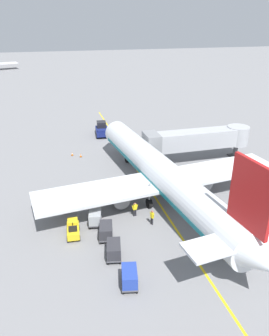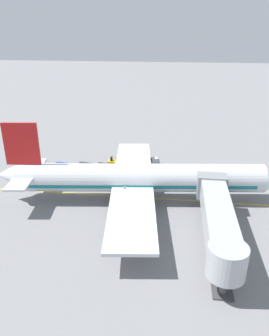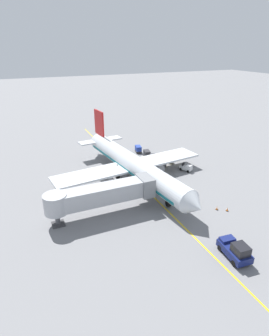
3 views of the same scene
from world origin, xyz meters
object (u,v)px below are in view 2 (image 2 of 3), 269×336
object	(u,v)px
jet_bridge	(218,218)
safety_cone_nose_left	(245,179)
baggage_cart_third_in_train	(85,167)
ground_crew_wing_walker	(104,182)
baggage_cart_second_in_train	(104,168)
baggage_tug_trailing	(151,162)
parked_airliner	(138,178)
ground_crew_loader	(120,179)
baggage_cart_tail_end	(62,167)
baggage_tug_lead	(116,162)
baggage_cart_front	(121,167)
safety_cone_nose_right	(250,176)

from	to	relation	value
jet_bridge	safety_cone_nose_left	distance (m)	18.28
baggage_cart_third_in_train	ground_crew_wing_walker	bearing A→B (deg)	40.15
baggage_cart_second_in_train	baggage_tug_trailing	bearing A→B (deg)	118.23
jet_bridge	parked_airliner	bearing A→B (deg)	-134.27
baggage_tug_trailing	ground_crew_loader	xyz separation A→B (m)	(7.68, -3.99, 0.24)
jet_bridge	baggage_cart_tail_end	bearing A→B (deg)	-126.01
baggage_cart_third_in_train	ground_crew_loader	size ratio (longest dim) A/B	1.76
jet_bridge	baggage_tug_trailing	xyz separation A→B (m)	(-20.83, -8.51, -2.75)
baggage_tug_lead	baggage_cart_second_in_train	xyz separation A→B (m)	(3.09, -1.40, 0.24)
baggage_tug_trailing	baggage_cart_front	world-z (taller)	baggage_tug_trailing
safety_cone_nose_left	safety_cone_nose_right	size ratio (longest dim) A/B	1.00
baggage_tug_lead	ground_crew_wing_walker	distance (m)	8.22
parked_airliner	baggage_tug_trailing	world-z (taller)	parked_airliner
jet_bridge	baggage_cart_second_in_train	distance (m)	23.25
baggage_cart_second_in_train	jet_bridge	bearing A→B (deg)	42.79
baggage_cart_front	baggage_cart_second_in_train	world-z (taller)	same
ground_crew_wing_walker	ground_crew_loader	distance (m)	2.42
parked_airliner	ground_crew_loader	distance (m)	5.71
baggage_cart_tail_end	safety_cone_nose_left	size ratio (longest dim) A/B	5.05
jet_bridge	baggage_tug_lead	distance (m)	24.78
ground_crew_wing_walker	parked_airliner	bearing A→B (deg)	61.96
baggage_tug_lead	ground_crew_wing_walker	bearing A→B (deg)	-1.60
baggage_cart_tail_end	safety_cone_nose_right	size ratio (longest dim) A/B	5.05
baggage_cart_third_in_train	safety_cone_nose_right	bearing A→B (deg)	93.07
baggage_cart_second_in_train	safety_cone_nose_left	size ratio (longest dim) A/B	5.05
baggage_cart_third_in_train	baggage_cart_tail_end	size ratio (longest dim) A/B	1.00
baggage_cart_second_in_train	baggage_cart_tail_end	xyz separation A→B (m)	(0.67, -6.72, 0.00)
parked_airliner	baggage_tug_lead	xyz separation A→B (m)	(-11.03, -5.05, -2.47)
baggage_cart_front	ground_crew_wing_walker	world-z (taller)	ground_crew_wing_walker
baggage_cart_second_in_train	ground_crew_wing_walker	distance (m)	5.26
parked_airliner	baggage_cart_tail_end	xyz separation A→B (m)	(-7.28, -13.17, -2.24)
safety_cone_nose_right	baggage_tug_trailing	bearing A→B (deg)	-99.62
baggage_cart_second_in_train	baggage_cart_third_in_train	bearing A→B (deg)	-87.19
ground_crew_wing_walker	safety_cone_nose_left	world-z (taller)	ground_crew_wing_walker
baggage_cart_front	baggage_cart_tail_end	world-z (taller)	same
jet_bridge	baggage_cart_third_in_train	bearing A→B (deg)	-131.91
baggage_tug_trailing	safety_cone_nose_left	world-z (taller)	baggage_tug_trailing
baggage_tug_trailing	safety_cone_nose_right	bearing A→B (deg)	80.38
ground_crew_loader	safety_cone_nose_right	distance (m)	20.16
baggage_tug_trailing	parked_airliner	bearing A→B (deg)	-3.59
baggage_tug_lead	safety_cone_nose_left	world-z (taller)	baggage_tug_lead
ground_crew_loader	safety_cone_nose_left	xyz separation A→B (m)	(-3.81, 18.56, -0.66)
baggage_cart_third_in_train	jet_bridge	bearing A→B (deg)	48.09
ground_crew_wing_walker	baggage_cart_second_in_train	bearing A→B (deg)	-167.19
baggage_cart_front	safety_cone_nose_right	xyz separation A→B (m)	(-0.58, 19.98, -0.66)
baggage_cart_front	ground_crew_wing_walker	bearing A→B (deg)	-15.15
jet_bridge	baggage_cart_tail_end	distance (m)	27.83
baggage_cart_second_in_train	baggage_cart_third_in_train	xyz separation A→B (m)	(0.15, -3.04, 0.00)
parked_airliner	baggage_cart_third_in_train	xyz separation A→B (m)	(-7.80, -9.49, -2.24)
baggage_cart_tail_end	ground_crew_loader	size ratio (longest dim) A/B	1.76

